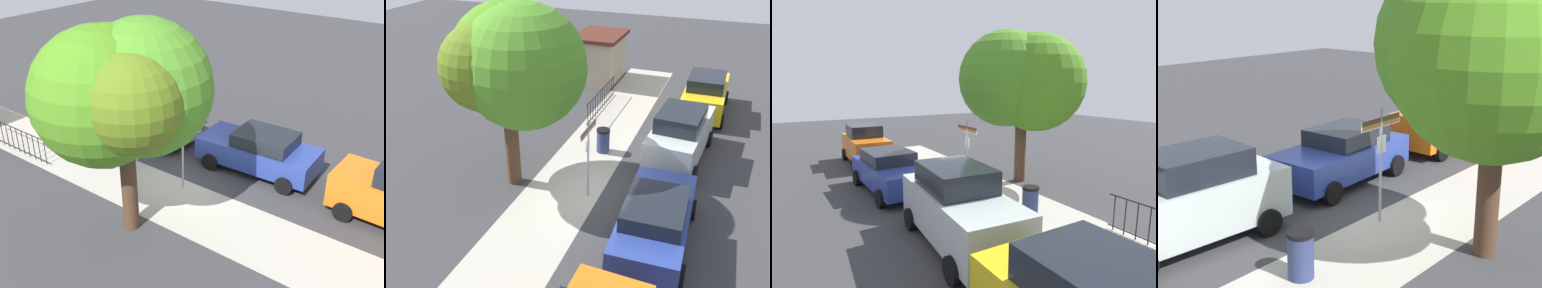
{
  "view_description": "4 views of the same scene",
  "coord_description": "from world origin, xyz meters",
  "views": [
    {
      "loc": [
        -8.49,
        11.37,
        8.94
      ],
      "look_at": [
        -0.01,
        -0.01,
        1.58
      ],
      "focal_mm": 43.13,
      "sensor_mm": 36.0,
      "label": 1
    },
    {
      "loc": [
        -11.59,
        -3.77,
        8.61
      ],
      "look_at": [
        0.11,
        0.77,
        1.92
      ],
      "focal_mm": 40.81,
      "sensor_mm": 36.0,
      "label": 2
    },
    {
      "loc": [
        10.95,
        -6.04,
        4.25
      ],
      "look_at": [
        0.26,
        0.16,
        1.96
      ],
      "focal_mm": 30.87,
      "sensor_mm": 36.0,
      "label": 3
    },
    {
      "loc": [
        9.88,
        7.88,
        5.42
      ],
      "look_at": [
        0.77,
        0.03,
        2.04
      ],
      "focal_mm": 50.76,
      "sensor_mm": 36.0,
      "label": 4
    }
  ],
  "objects": [
    {
      "name": "shade_tree",
      "position": [
        0.14,
        3.02,
        4.41
      ],
      "size": [
        4.72,
        4.9,
        6.39
      ],
      "color": "#4D3322",
      "rests_on": "ground_plane"
    },
    {
      "name": "sidewalk_strip",
      "position": [
        2.0,
        1.3,
        0.0
      ],
      "size": [
        24.0,
        2.6,
        0.0
      ],
      "primitive_type": "cube",
      "color": "#AEA99B",
      "rests_on": "ground_plane"
    },
    {
      "name": "car_blue",
      "position": [
        -1.48,
        -2.22,
        0.84
      ],
      "size": [
        4.51,
        2.25,
        1.62
      ],
      "rotation": [
        0.0,
        0.0,
        0.04
      ],
      "color": "#283D91",
      "rests_on": "ground_plane"
    },
    {
      "name": "ground_plane",
      "position": [
        0.0,
        0.0,
        0.0
      ],
      "size": [
        60.0,
        60.0,
        0.0
      ],
      "primitive_type": "plane",
      "color": "#38383A"
    },
    {
      "name": "car_silver",
      "position": [
        3.78,
        -2.04,
        1.05
      ],
      "size": [
        4.57,
        2.25,
        2.12
      ],
      "rotation": [
        0.0,
        0.0,
        -0.07
      ],
      "color": "#B5C0BD",
      "rests_on": "ground_plane"
    },
    {
      "name": "street_sign",
      "position": [
        0.09,
        0.4,
        1.97
      ],
      "size": [
        1.44,
        0.07,
        2.83
      ],
      "color": "#9EA0A5",
      "rests_on": "ground_plane"
    },
    {
      "name": "trash_bin",
      "position": [
        3.25,
        0.9,
        0.49
      ],
      "size": [
        0.55,
        0.55,
        0.98
      ],
      "color": "navy",
      "rests_on": "ground_plane"
    },
    {
      "name": "car_orange",
      "position": [
        -6.64,
        -1.92,
        1.02
      ],
      "size": [
        4.17,
        2.08,
        2.06
      ],
      "rotation": [
        0.0,
        0.0,
        -0.03
      ],
      "color": "orange",
      "rests_on": "ground_plane"
    }
  ]
}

